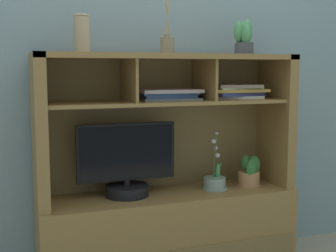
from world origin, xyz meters
TOP-DOWN VIEW (x-y plane):
  - back_wall at (0.00, 0.25)m, footprint 6.00×0.02m
  - media_console at (0.00, 0.01)m, footprint 1.48×0.46m
  - tv_monitor at (-0.24, 0.01)m, footprint 0.56×0.25m
  - potted_orchid at (0.29, -0.02)m, footprint 0.15×0.15m
  - potted_fern at (0.52, -0.03)m, footprint 0.15×0.15m
  - magazine_stack_left at (0.43, 0.01)m, footprint 0.36×0.26m
  - magazine_stack_centre at (0.01, 0.03)m, footprint 0.36×0.27m
  - diffuser_bottle at (-0.00, 0.01)m, footprint 0.08×0.08m
  - potted_succulent at (0.48, 0.00)m, footprint 0.13×0.13m
  - ceramic_vase at (-0.48, -0.01)m, footprint 0.09×0.09m

SIDE VIEW (x-z plane):
  - media_console at x=0.00m, z-range -0.24..1.05m
  - potted_orchid at x=0.29m, z-range 0.37..0.72m
  - potted_fern at x=0.52m, z-range 0.48..0.67m
  - tv_monitor at x=-0.24m, z-range 0.46..0.87m
  - magazine_stack_centre at x=0.01m, z-range 1.03..1.10m
  - magazine_stack_left at x=0.43m, z-range 1.04..1.12m
  - diffuser_bottle at x=0.00m, z-range 1.19..1.50m
  - potted_succulent at x=0.48m, z-range 1.29..1.49m
  - ceramic_vase at x=-0.48m, z-range 1.30..1.49m
  - back_wall at x=0.00m, z-range 0.00..2.80m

